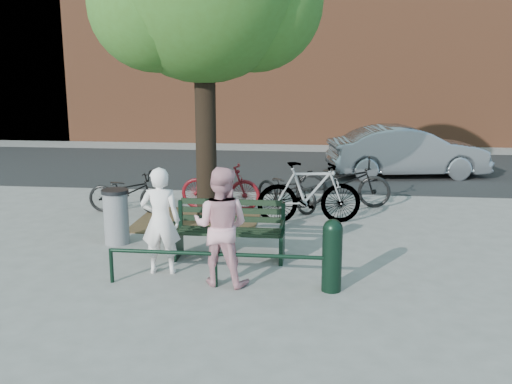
# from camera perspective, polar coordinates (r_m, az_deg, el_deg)

# --- Properties ---
(ground) EXTENTS (90.00, 90.00, 0.00)m
(ground) POSITION_cam_1_polar(r_m,az_deg,el_deg) (9.20, -2.67, -6.68)
(ground) COLOR gray
(ground) RESTS_ON ground
(dirt_pit) EXTENTS (2.40, 2.00, 0.02)m
(dirt_pit) POSITION_cam_1_polar(r_m,az_deg,el_deg) (11.45, -5.86, -2.86)
(dirt_pit) COLOR brown
(dirt_pit) RESTS_ON ground
(road) EXTENTS (40.00, 7.00, 0.01)m
(road) POSITION_cam_1_polar(r_m,az_deg,el_deg) (17.40, 1.80, 2.43)
(road) COLOR black
(road) RESTS_ON ground
(park_bench) EXTENTS (1.74, 0.54, 0.97)m
(park_bench) POSITION_cam_1_polar(r_m,az_deg,el_deg) (9.13, -2.62, -3.68)
(park_bench) COLOR black
(park_bench) RESTS_ON ground
(guard_railing) EXTENTS (3.06, 0.06, 0.51)m
(guard_railing) POSITION_cam_1_polar(r_m,az_deg,el_deg) (7.95, -4.08, -6.73)
(guard_railing) COLOR black
(guard_railing) RESTS_ON ground
(person_left) EXTENTS (0.61, 0.43, 1.60)m
(person_left) POSITION_cam_1_polar(r_m,az_deg,el_deg) (8.48, -9.52, -2.86)
(person_left) COLOR white
(person_left) RESTS_ON ground
(person_right) EXTENTS (0.91, 0.76, 1.68)m
(person_right) POSITION_cam_1_polar(r_m,az_deg,el_deg) (7.95, -3.53, -3.44)
(person_right) COLOR pink
(person_right) RESTS_ON ground
(bollard) EXTENTS (0.27, 0.27, 1.01)m
(bollard) POSITION_cam_1_polar(r_m,az_deg,el_deg) (7.83, 7.62, -6.04)
(bollard) COLOR black
(bollard) RESTS_ON ground
(litter_bin) EXTENTS (0.47, 0.47, 0.96)m
(litter_bin) POSITION_cam_1_polar(r_m,az_deg,el_deg) (10.14, -13.81, -2.38)
(litter_bin) COLOR gray
(litter_bin) RESTS_ON ground
(bicycle_a) EXTENTS (1.71, 0.63, 0.89)m
(bicycle_a) POSITION_cam_1_polar(r_m,az_deg,el_deg) (12.25, -12.74, 0.00)
(bicycle_a) COLOR black
(bicycle_a) RESTS_ON ground
(bicycle_b) EXTENTS (1.76, 0.60, 1.04)m
(bicycle_b) POSITION_cam_1_polar(r_m,az_deg,el_deg) (12.22, -3.58, 0.62)
(bicycle_b) COLOR #570C12
(bicycle_b) RESTS_ON ground
(bicycle_c) EXTENTS (1.68, 1.54, 0.89)m
(bicycle_c) POSITION_cam_1_polar(r_m,az_deg,el_deg) (12.19, 3.06, 0.24)
(bicycle_c) COLOR black
(bicycle_c) RESTS_ON ground
(bicycle_d) EXTENTS (2.10, 0.91, 1.22)m
(bicycle_d) POSITION_cam_1_polar(r_m,az_deg,el_deg) (11.15, 5.35, -0.07)
(bicycle_d) COLOR gray
(bicycle_d) RESTS_ON ground
(bicycle_e) EXTENTS (2.12, 0.87, 1.09)m
(bicycle_e) POSITION_cam_1_polar(r_m,az_deg,el_deg) (12.64, 8.66, 1.01)
(bicycle_e) COLOR black
(bicycle_e) RESTS_ON ground
(parked_car) EXTENTS (4.52, 2.24, 1.42)m
(parked_car) POSITION_cam_1_polar(r_m,az_deg,el_deg) (16.44, 14.88, 3.93)
(parked_car) COLOR gray
(parked_car) RESTS_ON ground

